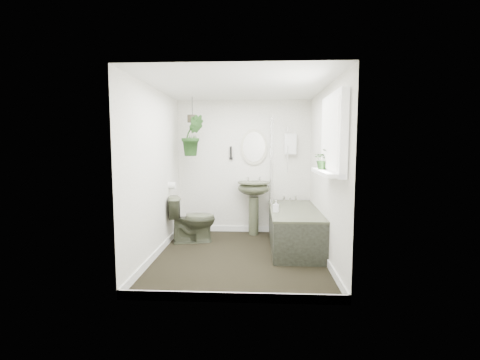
{
  "coord_description": "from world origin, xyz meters",
  "views": [
    {
      "loc": [
        0.25,
        -4.66,
        1.55
      ],
      "look_at": [
        0.0,
        0.15,
        1.05
      ],
      "focal_mm": 26.0,
      "sensor_mm": 36.0,
      "label": 1
    }
  ],
  "objects": [
    {
      "name": "window_recess",
      "position": [
        1.09,
        -0.7,
        1.65
      ],
      "size": [
        0.08,
        1.0,
        0.9
      ],
      "primitive_type": "cube",
      "color": "white",
      "rests_on": "wall_right"
    },
    {
      "name": "hanging_pot",
      "position": [
        -0.81,
        0.95,
        1.96
      ],
      "size": [
        0.16,
        0.16,
        0.12
      ],
      "primitive_type": "cylinder",
      "color": "#332E21",
      "rests_on": "ceiling"
    },
    {
      "name": "wall_right",
      "position": [
        1.16,
        0.0,
        1.15
      ],
      "size": [
        0.02,
        2.8,
        2.3
      ],
      "primitive_type": "cube",
      "color": "white",
      "rests_on": "ground"
    },
    {
      "name": "ceiling",
      "position": [
        0.0,
        0.0,
        2.31
      ],
      "size": [
        2.3,
        2.8,
        0.02
      ],
      "primitive_type": "cube",
      "color": "white",
      "rests_on": "ground"
    },
    {
      "name": "toilet_roll_holder",
      "position": [
        -1.1,
        0.7,
        0.9
      ],
      "size": [
        0.11,
        0.11,
        0.11
      ],
      "primitive_type": "cylinder",
      "rotation": [
        0.0,
        1.57,
        0.0
      ],
      "color": "white",
      "rests_on": "wall_left"
    },
    {
      "name": "window_blinds",
      "position": [
        1.04,
        -0.7,
        1.65
      ],
      "size": [
        0.01,
        0.86,
        0.76
      ],
      "primitive_type": "cube",
      "color": "white",
      "rests_on": "wall_right"
    },
    {
      "name": "soap_bottle",
      "position": [
        0.51,
        0.26,
        0.66
      ],
      "size": [
        0.1,
        0.1,
        0.17
      ],
      "primitive_type": "imported",
      "rotation": [
        0.0,
        0.0,
        -0.31
      ],
      "color": "#2B2324",
      "rests_on": "bathtub"
    },
    {
      "name": "toilet",
      "position": [
        -0.79,
        0.7,
        0.37
      ],
      "size": [
        0.79,
        0.56,
        0.73
      ],
      "primitive_type": "imported",
      "rotation": [
        0.0,
        0.0,
        1.8
      ],
      "color": "#3F4330",
      "rests_on": "floor"
    },
    {
      "name": "floor",
      "position": [
        0.0,
        0.0,
        -0.01
      ],
      "size": [
        2.3,
        2.8,
        0.02
      ],
      "primitive_type": "cube",
      "color": "black",
      "rests_on": "ground"
    },
    {
      "name": "wall_back",
      "position": [
        0.0,
        1.41,
        1.15
      ],
      "size": [
        2.3,
        0.02,
        2.3
      ],
      "primitive_type": "cube",
      "color": "white",
      "rests_on": "ground"
    },
    {
      "name": "bath_screen",
      "position": [
        0.47,
        0.99,
        1.28
      ],
      "size": [
        0.04,
        0.72,
        1.4
      ],
      "primitive_type": null,
      "color": "silver",
      "rests_on": "bathtub"
    },
    {
      "name": "shower_box",
      "position": [
        0.8,
        1.34,
        1.55
      ],
      "size": [
        0.2,
        0.1,
        0.35
      ],
      "primitive_type": "cube",
      "color": "white",
      "rests_on": "wall_back"
    },
    {
      "name": "skirting",
      "position": [
        0.0,
        0.0,
        0.05
      ],
      "size": [
        2.3,
        2.8,
        0.1
      ],
      "primitive_type": "cube",
      "color": "white",
      "rests_on": "floor"
    },
    {
      "name": "bathtub",
      "position": [
        0.8,
        0.5,
        0.29
      ],
      "size": [
        0.72,
        1.72,
        0.58
      ],
      "primitive_type": null,
      "color": "#3F4330",
      "rests_on": "floor"
    },
    {
      "name": "wall_sconce",
      "position": [
        -0.22,
        1.36,
        1.4
      ],
      "size": [
        0.04,
        0.04,
        0.22
      ],
      "primitive_type": "cylinder",
      "color": "black",
      "rests_on": "wall_back"
    },
    {
      "name": "hanging_plant",
      "position": [
        -0.81,
        0.95,
        1.69
      ],
      "size": [
        0.44,
        0.4,
        0.66
      ],
      "primitive_type": "imported",
      "rotation": [
        0.0,
        0.0,
        0.36
      ],
      "color": "black",
      "rests_on": "ceiling"
    },
    {
      "name": "pedestal_sink",
      "position": [
        0.18,
        1.2,
        0.46
      ],
      "size": [
        0.61,
        0.54,
        0.92
      ],
      "primitive_type": null,
      "rotation": [
        0.0,
        0.0,
        -0.16
      ],
      "color": "#3F4330",
      "rests_on": "floor"
    },
    {
      "name": "oval_mirror",
      "position": [
        0.18,
        1.37,
        1.5
      ],
      "size": [
        0.46,
        0.03,
        0.62
      ],
      "primitive_type": "ellipsoid",
      "color": "beige",
      "rests_on": "wall_back"
    },
    {
      "name": "sill_plant",
      "position": [
        1.02,
        -0.5,
        1.37
      ],
      "size": [
        0.22,
        0.2,
        0.24
      ],
      "primitive_type": "imported",
      "rotation": [
        0.0,
        0.0,
        -0.04
      ],
      "color": "black",
      "rests_on": "window_sill"
    },
    {
      "name": "window_sill",
      "position": [
        1.02,
        -0.7,
        1.23
      ],
      "size": [
        0.18,
        1.0,
        0.04
      ],
      "primitive_type": "cube",
      "color": "white",
      "rests_on": "wall_right"
    },
    {
      "name": "wall_left",
      "position": [
        -1.16,
        0.0,
        1.15
      ],
      "size": [
        0.02,
        2.8,
        2.3
      ],
      "primitive_type": "cube",
      "color": "white",
      "rests_on": "ground"
    },
    {
      "name": "wall_front",
      "position": [
        0.0,
        -1.41,
        1.15
      ],
      "size": [
        2.3,
        0.02,
        2.3
      ],
      "primitive_type": "cube",
      "color": "white",
      "rests_on": "ground"
    }
  ]
}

